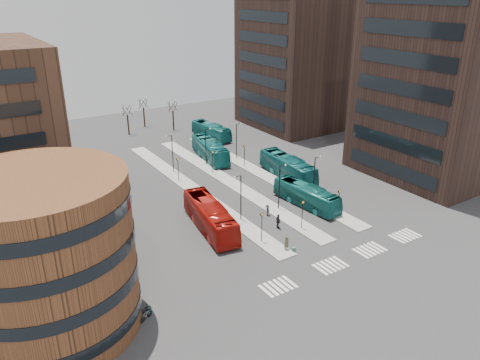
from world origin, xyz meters
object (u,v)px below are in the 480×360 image
teal_bus_b (210,150)px  commuter_a (207,215)px  traveller (287,243)px  red_bus (210,216)px  commuter_c (267,210)px  teal_bus_d (211,131)px  commuter_b (278,221)px  bicycle_mid (146,316)px  bicycle_near (143,312)px  teal_bus_a (306,195)px  teal_bus_c (288,167)px  suitcase (293,249)px  bicycle_far (143,311)px

teal_bus_b → commuter_a: (-11.98, -20.43, -0.75)m
traveller → red_bus: bearing=112.8°
commuter_a → commuter_c: 7.99m
red_bus → teal_bus_d: size_ratio=1.19×
commuter_b → bicycle_mid: (-20.33, -7.44, -0.49)m
commuter_a → bicycle_near: bearing=35.6°
bicycle_mid → bicycle_near: bearing=-24.9°
red_bus → teal_bus_a: red_bus is taller
commuter_a → commuter_b: (6.60, -6.19, 0.01)m
teal_bus_c → traveller: bearing=-124.1°
suitcase → teal_bus_d: 44.49m
commuter_a → commuter_b: bearing=129.1°
traveller → bicycle_near: traveller is taller
suitcase → teal_bus_c: (13.15, 17.92, 1.48)m
suitcase → commuter_c: commuter_c is taller
bicycle_near → bicycle_mid: size_ratio=1.05×
teal_bus_a → commuter_a: size_ratio=5.82×
bicycle_near → bicycle_far: bearing=7.3°
traveller → bicycle_near: bearing=-178.2°
suitcase → teal_bus_b: bearing=86.4°
commuter_a → bicycle_near: commuter_a is taller
red_bus → commuter_c: 8.19m
traveller → commuter_c: bearing=63.5°
teal_bus_c → commuter_a: 19.01m
suitcase → red_bus: red_bus is taller
commuter_b → teal_bus_c: bearing=-28.9°
teal_bus_d → bicycle_mid: (-31.81, -44.52, -1.03)m
teal_bus_c → bicycle_mid: (-31.62, -20.01, -1.27)m
red_bus → bicycle_mid: 17.71m
teal_bus_b → teal_bus_c: 15.24m
teal_bus_d → traveller: (-13.93, -41.88, -0.55)m
teal_bus_b → teal_bus_c: bearing=-57.8°
commuter_a → bicycle_mid: size_ratio=1.24×
bicycle_far → teal_bus_d: bearing=-50.9°
commuter_c → traveller: bearing=-8.9°
commuter_c → commuter_b: bearing=-1.7°
traveller → commuter_b: bearing=58.5°
suitcase → teal_bus_a: teal_bus_a is taller
teal_bus_d → commuter_c: bearing=-112.6°
red_bus → commuter_a: (0.54, 1.88, -0.82)m
suitcase → commuter_a: commuter_a is taller
red_bus → bicycle_far: 17.21m
teal_bus_c → commuter_c: 13.73m
red_bus → bicycle_near: bearing=-130.9°
bicycle_far → teal_bus_b: bearing=-52.5°
teal_bus_c → suitcase: bearing=-122.0°
commuter_c → teal_bus_b: bearing=-177.7°
bicycle_mid → bicycle_far: (0.00, 0.76, 0.05)m
bicycle_far → red_bus: bearing=-65.1°
suitcase → teal_bus_a: (8.97, 8.46, 1.25)m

